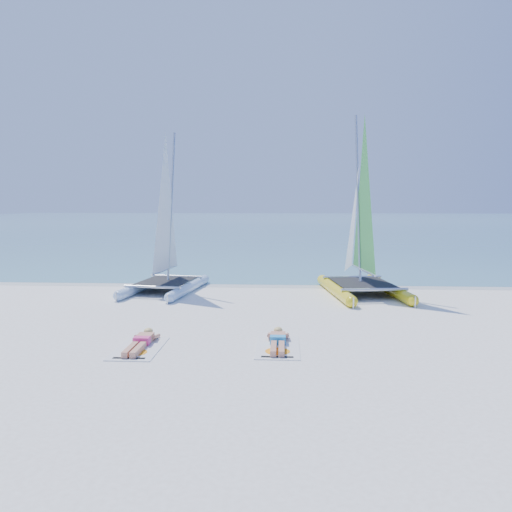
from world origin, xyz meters
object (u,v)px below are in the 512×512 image
Objects in this scene: catamaran_yellow at (359,235)px; towel_a at (139,348)px; towel_b at (278,347)px; sunbather_b at (278,340)px; sunbather_a at (141,341)px; catamaran_blue at (166,242)px.

catamaran_yellow reaches higher than towel_a.
sunbather_b is (0.00, 0.19, 0.11)m from towel_b.
towel_a is 1.07× the size of sunbather_a.
catamaran_yellow is 3.93× the size of sunbather_a.
towel_b is 0.22m from sunbather_b.
towel_a is 3.18m from towel_b.
catamaran_yellow is 8.10m from towel_b.
catamaran_blue is at bearing 98.74° from sunbather_a.
catamaran_yellow is at bearing 67.76° from sunbather_b.
sunbather_a is at bearing -175.18° from sunbather_b.
catamaran_blue reaches higher than sunbather_a.
sunbather_a is 1.00× the size of sunbather_b.
sunbather_b reaches higher than towel_a.
catamaran_blue reaches higher than towel_b.
catamaran_blue is 3.58× the size of sunbather_a.
sunbather_a is (1.09, -7.11, -1.73)m from catamaran_blue.
sunbather_a is at bearing 90.00° from towel_a.
catamaran_yellow is 3.66× the size of towel_b.
catamaran_blue is at bearing 174.02° from catamaran_yellow.
catamaran_yellow is 3.93× the size of sunbather_b.
catamaran_blue is 3.34× the size of towel_a.
towel_a is at bearing -90.00° from sunbather_a.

